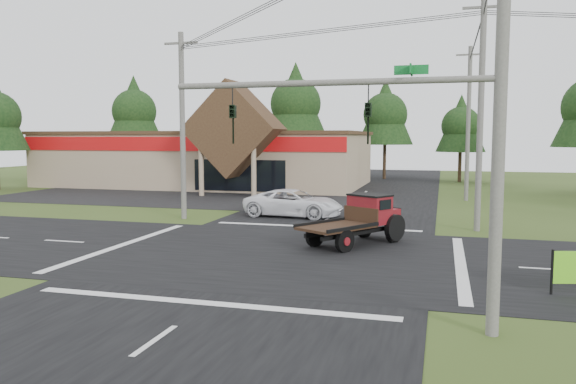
% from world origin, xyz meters
% --- Properties ---
extents(ground, '(120.00, 120.00, 0.00)m').
position_xyz_m(ground, '(0.00, 0.00, 0.00)').
color(ground, '#334518').
rests_on(ground, ground).
extents(road_ns, '(12.00, 120.00, 0.02)m').
position_xyz_m(road_ns, '(0.00, 0.00, 0.01)').
color(road_ns, black).
rests_on(road_ns, ground).
extents(road_ew, '(120.00, 12.00, 0.02)m').
position_xyz_m(road_ew, '(0.00, 0.00, 0.01)').
color(road_ew, black).
rests_on(road_ew, ground).
extents(parking_apron, '(28.00, 14.00, 0.02)m').
position_xyz_m(parking_apron, '(-14.00, 19.00, 0.01)').
color(parking_apron, black).
rests_on(parking_apron, ground).
extents(cvs_building, '(30.40, 18.20, 9.19)m').
position_xyz_m(cvs_building, '(-15.70, 29.57, 2.78)').
color(cvs_building, '#9E866B').
rests_on(cvs_building, ground).
extents(traffic_signal_mast, '(8.12, 0.24, 7.00)m').
position_xyz_m(traffic_signal_mast, '(5.82, -7.50, 4.43)').
color(traffic_signal_mast, '#595651').
rests_on(traffic_signal_mast, ground).
extents(utility_pole_nr, '(2.00, 0.30, 11.00)m').
position_xyz_m(utility_pole_nr, '(7.50, -7.50, 5.64)').
color(utility_pole_nr, '#595651').
rests_on(utility_pole_nr, ground).
extents(utility_pole_nw, '(2.00, 0.30, 10.50)m').
position_xyz_m(utility_pole_nw, '(-8.00, 8.00, 5.39)').
color(utility_pole_nw, '#595651').
rests_on(utility_pole_nw, ground).
extents(utility_pole_ne, '(2.00, 0.30, 11.50)m').
position_xyz_m(utility_pole_ne, '(8.00, 8.00, 5.89)').
color(utility_pole_ne, '#595651').
rests_on(utility_pole_ne, ground).
extents(utility_pole_n, '(2.00, 0.30, 11.20)m').
position_xyz_m(utility_pole_n, '(8.00, 22.00, 5.74)').
color(utility_pole_n, '#595651').
rests_on(utility_pole_n, ground).
extents(tree_row_a, '(6.72, 6.72, 12.12)m').
position_xyz_m(tree_row_a, '(-30.00, 40.00, 8.05)').
color(tree_row_a, '#332316').
rests_on(tree_row_a, ground).
extents(tree_row_b, '(5.60, 5.60, 10.10)m').
position_xyz_m(tree_row_b, '(-20.00, 42.00, 6.70)').
color(tree_row_b, '#332316').
rests_on(tree_row_b, ground).
extents(tree_row_c, '(7.28, 7.28, 13.13)m').
position_xyz_m(tree_row_c, '(-10.00, 41.00, 8.72)').
color(tree_row_c, '#332316').
rests_on(tree_row_c, ground).
extents(tree_row_d, '(6.16, 6.16, 11.11)m').
position_xyz_m(tree_row_d, '(0.00, 42.00, 7.38)').
color(tree_row_d, '#332316').
rests_on(tree_row_d, ground).
extents(tree_row_e, '(5.04, 5.04, 9.09)m').
position_xyz_m(tree_row_e, '(8.00, 40.00, 6.03)').
color(tree_row_e, '#332316').
rests_on(tree_row_e, ground).
extents(antique_flatbed_truck, '(4.49, 5.48, 2.19)m').
position_xyz_m(antique_flatbed_truck, '(2.63, 2.73, 1.09)').
color(antique_flatbed_truck, '#5E0D15').
rests_on(antique_flatbed_truck, ground).
extents(white_pickup, '(5.96, 3.10, 1.60)m').
position_xyz_m(white_pickup, '(-2.15, 10.53, 0.80)').
color(white_pickup, white).
rests_on(white_pickup, ground).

